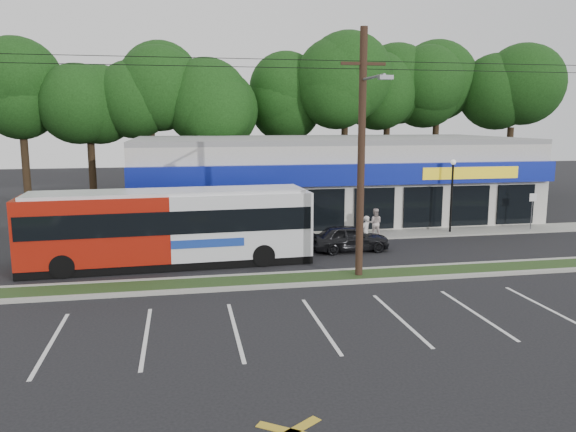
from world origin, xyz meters
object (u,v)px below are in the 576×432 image
(metrobus, at_px, (170,226))
(car_dark, at_px, (349,238))
(pedestrian_b, at_px, (375,223))
(lamp_post, at_px, (452,187))
(pedestrian_a, at_px, (365,232))
(car_silver, at_px, (77,242))
(utility_pole, at_px, (358,146))
(sign_post, at_px, (532,205))

(metrobus, distance_m, car_dark, 8.82)
(car_dark, distance_m, pedestrian_b, 3.71)
(lamp_post, distance_m, pedestrian_a, 6.91)
(car_silver, relative_size, pedestrian_a, 2.96)
(utility_pole, xyz_separation_m, pedestrian_b, (3.51, 7.57, -4.59))
(car_dark, height_order, pedestrian_b, pedestrian_b)
(car_dark, xyz_separation_m, pedestrian_b, (2.34, 2.87, 0.15))
(lamp_post, relative_size, pedestrian_b, 2.59)
(utility_pole, xyz_separation_m, sign_post, (13.17, 7.65, -3.86))
(lamp_post, relative_size, metrobus, 0.33)
(pedestrian_a, bearing_deg, pedestrian_b, -154.19)
(lamp_post, relative_size, pedestrian_a, 2.52)
(utility_pole, bearing_deg, metrobus, 154.55)
(sign_post, relative_size, pedestrian_b, 1.36)
(pedestrian_a, distance_m, pedestrian_b, 2.86)
(lamp_post, relative_size, car_dark, 1.09)
(lamp_post, xyz_separation_m, car_silver, (-20.00, -2.40, -1.85))
(utility_pole, xyz_separation_m, pedestrian_a, (2.12, 5.07, -4.57))
(metrobus, relative_size, car_silver, 2.54)
(pedestrian_b, bearing_deg, lamp_post, -157.11)
(sign_post, xyz_separation_m, metrobus, (-20.68, -4.07, 0.24))
(sign_post, height_order, pedestrian_a, sign_post)
(utility_pole, bearing_deg, lamp_post, 43.95)
(metrobus, height_order, car_dark, metrobus)
(metrobus, distance_m, car_silver, 4.82)
(sign_post, relative_size, car_dark, 0.57)
(pedestrian_a, relative_size, pedestrian_b, 1.03)
(sign_post, xyz_separation_m, pedestrian_b, (-9.66, -0.07, -0.74))
(utility_pole, height_order, lamp_post, utility_pole)
(utility_pole, distance_m, pedestrian_a, 7.15)
(car_silver, bearing_deg, metrobus, -119.54)
(utility_pole, distance_m, car_silver, 13.82)
(car_dark, relative_size, pedestrian_b, 2.39)
(car_dark, height_order, car_silver, car_silver)
(lamp_post, xyz_separation_m, pedestrian_b, (-4.66, -0.30, -1.85))
(car_dark, height_order, pedestrian_a, pedestrian_a)
(lamp_post, height_order, car_dark, lamp_post)
(pedestrian_a, bearing_deg, sign_post, 158.05)
(metrobus, xyz_separation_m, pedestrian_b, (11.02, 4.00, -0.97))
(utility_pole, relative_size, pedestrian_a, 29.61)
(lamp_post, bearing_deg, car_dark, -155.62)
(metrobus, xyz_separation_m, pedestrian_a, (9.63, 1.50, -0.95))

